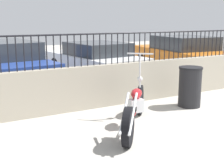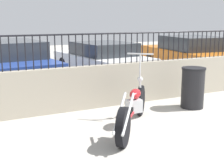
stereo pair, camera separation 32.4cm
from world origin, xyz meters
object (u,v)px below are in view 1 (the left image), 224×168
at_px(trash_bin, 190,87).
at_px(car_white, 95,60).
at_px(motorcycle_red, 134,110).
at_px(car_orange, 181,54).
at_px(car_blue, 2,65).

relative_size(trash_bin, car_white, 0.22).
relative_size(motorcycle_red, car_white, 0.45).
bearing_deg(car_orange, car_white, 87.30).
xyz_separation_m(car_blue, car_orange, (6.32, -0.31, -0.01)).
bearing_deg(car_blue, motorcycle_red, -168.77).
relative_size(trash_bin, car_blue, 0.20).
bearing_deg(motorcycle_red, trash_bin, -29.54).
relative_size(car_blue, car_orange, 1.03).
relative_size(car_white, car_orange, 0.91).
height_order(trash_bin, car_white, car_white).
xyz_separation_m(motorcycle_red, car_blue, (-1.42, 4.58, 0.32)).
bearing_deg(car_orange, motorcycle_red, 137.85).
relative_size(trash_bin, car_orange, 0.20).
distance_m(car_blue, car_white, 3.05).
xyz_separation_m(trash_bin, car_orange, (2.91, 3.58, 0.23)).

